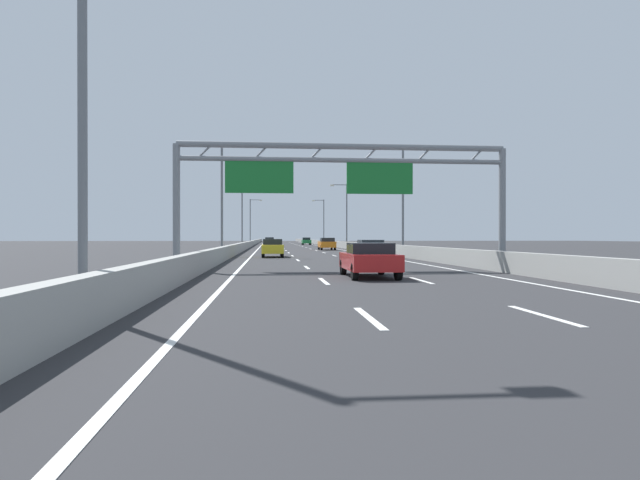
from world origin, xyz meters
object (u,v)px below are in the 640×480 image
at_px(streetlamp_left_far, 244,211).
at_px(silver_car, 269,241).
at_px(red_car, 369,259).
at_px(streetlamp_right_far, 345,211).
at_px(streetlamp_left_near, 94,58).
at_px(orange_car, 327,244).
at_px(sign_gantry, 338,173).
at_px(streetlamp_left_distant, 251,219).
at_px(white_car, 369,249).
at_px(green_car, 306,241).
at_px(streetlamp_right_distant, 323,219).
at_px(streetlamp_left_mid, 225,192).
at_px(yellow_car, 273,248).
at_px(streetlamp_right_mid, 400,193).

relative_size(streetlamp_left_far, silver_car, 2.30).
bearing_deg(red_car, streetlamp_right_far, 82.99).
xyz_separation_m(streetlamp_left_near, red_car, (7.66, 9.54, -4.68)).
xyz_separation_m(streetlamp_right_far, red_car, (-7.27, -59.12, -4.68)).
bearing_deg(streetlamp_left_near, orange_car, 78.98).
xyz_separation_m(sign_gantry, red_car, (0.47, -5.99, -4.12)).
height_order(sign_gantry, streetlamp_left_distant, streetlamp_left_distant).
distance_m(white_car, orange_car, 28.10).
bearing_deg(silver_car, green_car, 52.70).
bearing_deg(streetlamp_left_distant, white_car, -81.72).
bearing_deg(silver_car, orange_car, -78.44).
distance_m(streetlamp_left_distant, red_car, 93.87).
xyz_separation_m(streetlamp_right_distant, white_car, (-3.94, -75.49, -4.67)).
xyz_separation_m(streetlamp_left_mid, red_car, (7.66, -24.79, -4.68)).
xyz_separation_m(streetlamp_left_mid, green_car, (11.28, 65.74, -4.62)).
height_order(streetlamp_left_mid, yellow_car, streetlamp_left_mid).
bearing_deg(streetlamp_left_distant, streetlamp_left_far, -90.00).
xyz_separation_m(streetlamp_left_distant, silver_car, (3.75, -12.81, -4.61)).
bearing_deg(streetlamp_left_far, sign_gantry, -82.29).
relative_size(sign_gantry, white_car, 3.65).
distance_m(streetlamp_right_mid, yellow_car, 12.12).
height_order(sign_gantry, green_car, sign_gantry).
xyz_separation_m(silver_car, yellow_car, (0.22, -58.09, -0.05)).
height_order(streetlamp_left_distant, silver_car, streetlamp_left_distant).
distance_m(streetlamp_left_mid, yellow_car, 6.51).
bearing_deg(streetlamp_right_distant, white_car, -92.99).
bearing_deg(orange_car, streetlamp_right_distant, 85.04).
bearing_deg(streetlamp_right_far, streetlamp_left_near, -102.27).
bearing_deg(silver_car, streetlamp_right_distant, 48.88).
height_order(streetlamp_left_mid, streetlamp_left_distant, same).
bearing_deg(orange_car, yellow_car, -106.26).
bearing_deg(green_car, streetlamp_right_far, -83.38).
distance_m(streetlamp_right_far, streetlamp_right_distant, 34.33).
height_order(streetlamp_left_near, streetlamp_right_mid, same).
distance_m(streetlamp_right_mid, green_car, 66.00).
relative_size(streetlamp_left_near, streetlamp_left_far, 1.00).
relative_size(orange_car, red_car, 1.10).
bearing_deg(white_car, silver_car, 96.59).
bearing_deg(red_car, green_car, 87.71).
height_order(streetlamp_left_near, streetlamp_right_far, same).
bearing_deg(red_car, white_car, 79.49).
bearing_deg(streetlamp_right_far, streetlamp_right_mid, -90.00).
distance_m(sign_gantry, streetlamp_left_mid, 20.13).
bearing_deg(green_car, silver_car, -127.30).
bearing_deg(streetlamp_left_far, streetlamp_right_distant, 66.49).
xyz_separation_m(streetlamp_left_near, silver_car, (3.75, 90.17, -4.61)).
height_order(orange_car, red_car, orange_car).
bearing_deg(green_car, streetlamp_left_near, -96.43).
bearing_deg(orange_car, silver_car, 101.56).
bearing_deg(streetlamp_left_mid, streetlamp_right_distant, 77.73).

